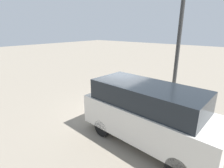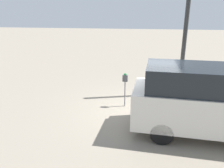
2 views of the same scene
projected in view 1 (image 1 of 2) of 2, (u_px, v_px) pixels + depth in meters
ground_plane at (119, 112)px, 8.70m from camera, size 80.00×80.00×0.00m
parking_meter_near at (116, 88)px, 9.14m from camera, size 0.21×0.12×1.40m
lamp_post at (176, 63)px, 8.61m from camera, size 0.44×0.44×6.41m
parked_van at (147, 113)px, 6.12m from camera, size 4.91×2.08×2.18m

